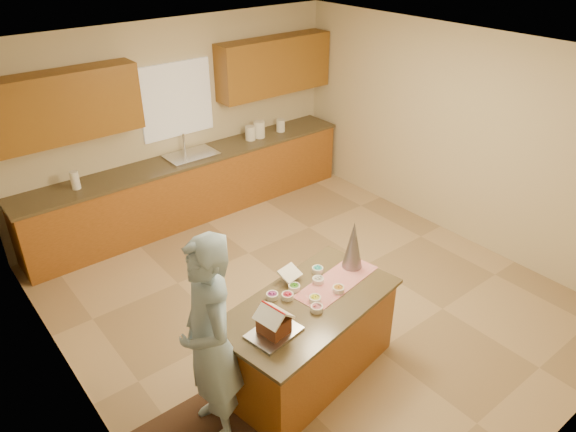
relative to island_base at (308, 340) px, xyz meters
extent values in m
plane|color=tan|center=(0.75, 0.90, -0.40)|extent=(5.50, 5.50, 0.00)
plane|color=silver|center=(0.75, 0.90, 2.30)|extent=(5.50, 5.50, 0.00)
plane|color=beige|center=(0.75, 3.65, 0.95)|extent=(5.50, 5.50, 0.00)
plane|color=beige|center=(0.75, -1.85, 0.95)|extent=(5.50, 5.50, 0.00)
plane|color=beige|center=(-1.75, 0.90, 0.95)|extent=(5.50, 5.50, 0.00)
plane|color=beige|center=(3.25, 0.90, 0.95)|extent=(5.50, 5.50, 0.00)
plane|color=gray|center=(-1.73, 0.10, 0.85)|extent=(0.00, 2.50, 2.50)
cube|color=white|center=(0.75, 3.62, 1.25)|extent=(1.05, 0.03, 1.00)
cube|color=#98541F|center=(0.75, 3.35, 0.04)|extent=(4.80, 0.60, 0.88)
cube|color=brown|center=(0.75, 3.35, 0.50)|extent=(4.85, 0.63, 0.04)
cube|color=#8E5F1E|center=(-0.80, 3.47, 1.50)|extent=(1.85, 0.35, 0.80)
cube|color=#8E5F1E|center=(2.30, 3.47, 1.50)|extent=(1.85, 0.35, 0.80)
cube|color=silver|center=(0.75, 3.35, 0.49)|extent=(0.70, 0.45, 0.12)
cylinder|color=silver|center=(0.75, 3.53, 0.66)|extent=(0.03, 0.03, 0.28)
cube|color=#98541F|center=(0.00, 0.00, 0.00)|extent=(1.74, 1.07, 0.80)
cube|color=brown|center=(0.00, 0.00, 0.42)|extent=(1.82, 1.15, 0.04)
cube|color=red|center=(0.40, 0.07, 0.44)|extent=(0.95, 0.47, 0.01)
cube|color=silver|center=(-0.48, -0.13, 0.45)|extent=(0.46, 0.37, 0.02)
cube|color=white|center=(0.08, 0.36, 0.52)|extent=(0.22, 0.19, 0.09)
cone|color=#A4A3AE|center=(0.69, 0.16, 0.68)|extent=(0.23, 0.23, 0.50)
cube|color=black|center=(-1.07, -0.01, -0.39)|extent=(1.28, 0.83, 0.01)
imported|color=#98BBD8|center=(-1.02, -0.01, 0.56)|extent=(0.59, 0.77, 1.88)
cylinder|color=white|center=(1.74, 3.35, 0.62)|extent=(0.15, 0.15, 0.21)
cylinder|color=white|center=(1.91, 3.35, 0.64)|extent=(0.17, 0.17, 0.24)
cylinder|color=white|center=(2.31, 3.35, 0.62)|extent=(0.13, 0.13, 0.19)
cylinder|color=white|center=(-0.84, 3.35, 0.63)|extent=(0.10, 0.10, 0.23)
cube|color=#572816|center=(-0.48, -0.13, 0.53)|extent=(0.23, 0.25, 0.14)
cube|color=white|center=(-0.54, -0.14, 0.65)|extent=(0.17, 0.27, 0.11)
cube|color=white|center=(-0.43, -0.12, 0.65)|extent=(0.17, 0.27, 0.11)
cylinder|color=red|center=(-0.48, -0.13, 0.70)|extent=(0.06, 0.25, 0.02)
cylinder|color=#DA677C|center=(-0.02, -0.13, 0.46)|extent=(0.11, 0.11, 0.05)
cylinder|color=silver|center=(0.26, 0.17, 0.46)|extent=(0.11, 0.11, 0.05)
cylinder|color=orange|center=(0.31, -0.05, 0.46)|extent=(0.11, 0.11, 0.05)
cylinder|color=#34C0C5|center=(0.37, 0.30, 0.46)|extent=(0.11, 0.11, 0.05)
cylinder|color=#429723|center=(0.02, 0.22, 0.46)|extent=(0.11, 0.11, 0.05)
cylinder|color=#F9FB27|center=(0.05, -0.02, 0.46)|extent=(0.11, 0.11, 0.05)
cylinder|color=#C72341|center=(-0.11, 0.16, 0.46)|extent=(0.11, 0.11, 0.05)
cylinder|color=#A13592|center=(-0.21, 0.25, 0.46)|extent=(0.11, 0.11, 0.05)
camera|label=1|loc=(-2.46, -2.77, 3.41)|focal=33.14mm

